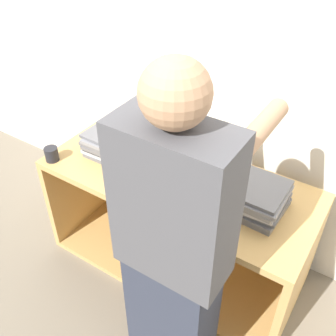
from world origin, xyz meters
TOP-DOWN VIEW (x-y plane):
  - ground_plane at (0.00, 0.00)m, footprint 12.00×12.00m
  - wall_back at (0.00, 0.71)m, footprint 8.00×0.05m
  - cart at (0.00, 0.37)m, footprint 1.41×0.61m
  - laptop_open at (0.00, 0.36)m, footprint 0.34×0.32m
  - laptop_stack_left at (-0.37, 0.30)m, footprint 0.36×0.27m
  - laptop_stack_right at (0.37, 0.30)m, footprint 0.36×0.27m
  - person at (0.31, -0.22)m, footprint 0.40×0.52m
  - mug at (-0.64, 0.07)m, footprint 0.07×0.07m

SIDE VIEW (x-z plane):
  - ground_plane at x=0.00m, z-range 0.00..0.00m
  - cart at x=0.00m, z-range 0.00..0.66m
  - mug at x=-0.64m, z-range 0.66..0.73m
  - laptop_open at x=0.00m, z-range 0.58..0.84m
  - laptop_stack_left at x=-0.37m, z-range 0.66..0.78m
  - laptop_stack_right at x=0.37m, z-range 0.66..0.78m
  - person at x=0.31m, z-range 0.00..1.54m
  - wall_back at x=0.00m, z-range 0.00..2.40m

